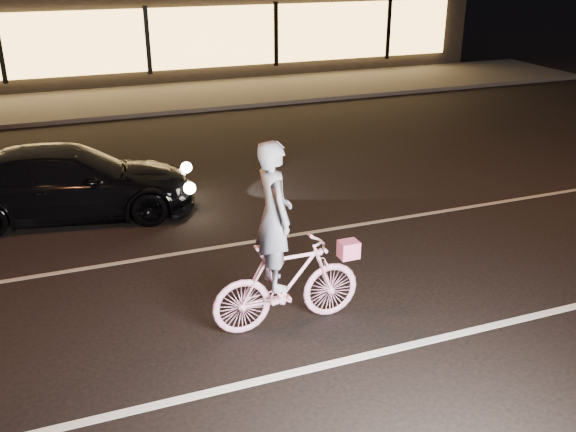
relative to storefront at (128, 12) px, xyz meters
name	(u,v)px	position (x,y,z in m)	size (l,w,h in m)	color
ground	(336,292)	(0.00, -18.97, -2.15)	(90.00, 90.00, 0.00)	black
lane_stripe_near	(389,350)	(0.00, -20.47, -2.14)	(60.00, 0.12, 0.01)	silver
lane_stripe_far	(285,236)	(0.00, -16.97, -2.14)	(60.00, 0.10, 0.01)	gray
sidewalk	(161,98)	(0.00, -5.97, -2.09)	(30.00, 4.00, 0.12)	#383533
storefront	(128,12)	(0.00, 0.00, 0.00)	(25.40, 8.42, 4.20)	black
cyclist	(284,264)	(-0.97, -19.48, -1.27)	(1.95, 0.67, 2.45)	#E94595
sedan	(70,182)	(-3.22, -14.73, -1.52)	(4.57, 2.47, 1.26)	black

